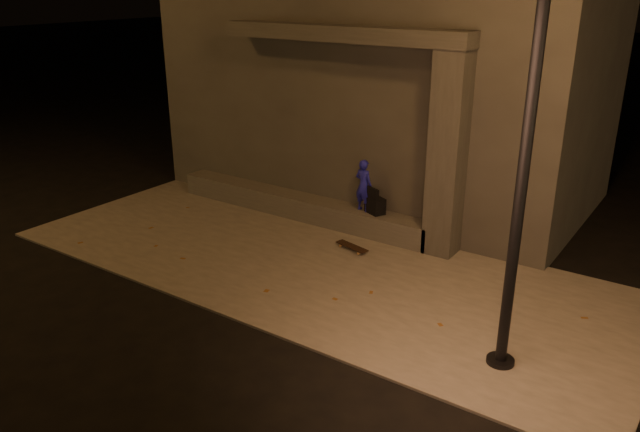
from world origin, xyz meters
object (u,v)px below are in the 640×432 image
Objects in this scene: backpack at (375,204)px; street_lamp_0 at (538,51)px; skateboarder at (364,185)px; column at (448,156)px; skateboard at (352,247)px.

backpack is 0.08× the size of street_lamp_0.
skateboarder is 0.42m from backpack.
backpack is at bearing 180.00° from column.
column is 3.53× the size of skateboarder.
skateboard is at bearing 150.57° from street_lamp_0.
column is 0.51× the size of street_lamp_0.
column is 4.13m from street_lamp_0.
skateboard is (0.29, -0.86, -0.90)m from skateboarder.
column is 2.38m from skateboard.
column is at bearing 126.75° from street_lamp_0.
column is 1.86m from skateboarder.
skateboard is at bearing 116.43° from skateboarder.
skateboarder reaches higher than skateboard.
backpack is 0.74× the size of skateboard.
column is at bearing 24.83° from backpack.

